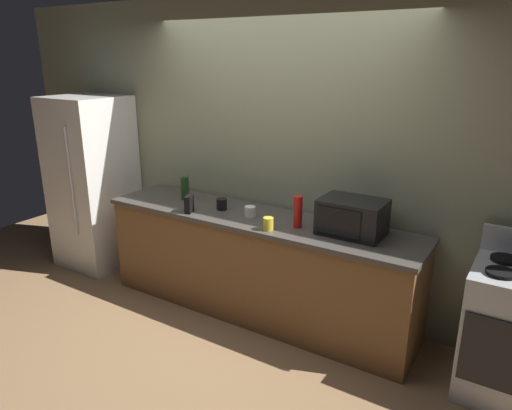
{
  "coord_description": "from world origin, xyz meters",
  "views": [
    {
      "loc": [
        2.0,
        -2.77,
        2.2
      ],
      "look_at": [
        0.0,
        0.4,
        1.0
      ],
      "focal_mm": 33.09,
      "sensor_mm": 36.0,
      "label": 1
    }
  ],
  "objects": [
    {
      "name": "back_wall",
      "position": [
        0.0,
        0.81,
        1.35
      ],
      "size": [
        6.4,
        0.1,
        2.7
      ],
      "primitive_type": "cube",
      "color": "gray",
      "rests_on": "ground_plane"
    },
    {
      "name": "mug_white",
      "position": [
        -0.04,
        0.36,
        0.95
      ],
      "size": [
        0.09,
        0.09,
        0.09
      ],
      "primitive_type": "cylinder",
      "color": "white",
      "rests_on": "counter_run"
    },
    {
      "name": "refrigerator",
      "position": [
        -2.05,
        0.4,
        0.9
      ],
      "size": [
        0.72,
        0.73,
        1.8
      ],
      "color": "white",
      "rests_on": "ground_plane"
    },
    {
      "name": "cordless_phone",
      "position": [
        -0.54,
        0.18,
        0.98
      ],
      "size": [
        0.08,
        0.12,
        0.15
      ],
      "primitive_type": "cube",
      "rotation": [
        0.0,
        0.0,
        0.35
      ],
      "color": "black",
      "rests_on": "counter_run"
    },
    {
      "name": "counter_run",
      "position": [
        0.0,
        0.4,
        0.45
      ],
      "size": [
        2.84,
        0.64,
        0.9
      ],
      "color": "brown",
      "rests_on": "ground_plane"
    },
    {
      "name": "bottle_hot_sauce",
      "position": [
        0.42,
        0.35,
        1.03
      ],
      "size": [
        0.07,
        0.07,
        0.25
      ],
      "primitive_type": "cylinder",
      "color": "red",
      "rests_on": "counter_run"
    },
    {
      "name": "mug_yellow",
      "position": [
        0.25,
        0.18,
        0.95
      ],
      "size": [
        0.08,
        0.08,
        0.1
      ],
      "primitive_type": "cylinder",
      "color": "yellow",
      "rests_on": "counter_run"
    },
    {
      "name": "bottle_wine",
      "position": [
        -0.82,
        0.46,
        1.01
      ],
      "size": [
        0.08,
        0.08,
        0.22
      ],
      "primitive_type": "cylinder",
      "color": "#1E3F19",
      "rests_on": "counter_run"
    },
    {
      "name": "microwave",
      "position": [
        0.83,
        0.45,
        1.04
      ],
      "size": [
        0.48,
        0.35,
        0.27
      ],
      "color": "black",
      "rests_on": "counter_run"
    },
    {
      "name": "ground_plane",
      "position": [
        0.0,
        0.0,
        0.0
      ],
      "size": [
        8.0,
        8.0,
        0.0
      ],
      "primitive_type": "plane",
      "color": "#93704C"
    },
    {
      "name": "mug_black",
      "position": [
        -0.35,
        0.39,
        0.95
      ],
      "size": [
        0.09,
        0.09,
        0.1
      ],
      "primitive_type": "cylinder",
      "color": "black",
      "rests_on": "counter_run"
    }
  ]
}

